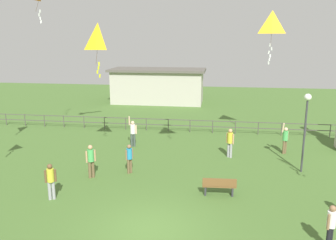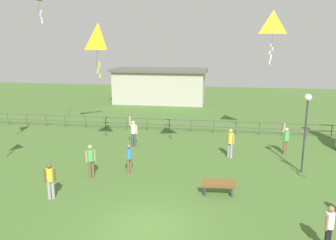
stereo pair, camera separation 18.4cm
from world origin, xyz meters
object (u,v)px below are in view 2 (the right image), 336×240
at_px(person_0, 133,131).
at_px(person_6, 129,157).
at_px(person_7, 91,159).
at_px(person_2, 50,179).
at_px(lamppost, 307,116).
at_px(kite_2, 99,39).
at_px(person_3, 329,225).
at_px(person_4, 230,141).
at_px(person_5, 286,139).
at_px(park_bench, 218,186).
at_px(kite_1, 273,24).

relative_size(person_0, person_6, 1.29).
bearing_deg(person_7, person_2, -107.93).
bearing_deg(lamppost, person_6, -170.49).
height_order(person_6, kite_2, kite_2).
distance_m(person_0, person_7, 5.49).
bearing_deg(person_3, person_0, 132.22).
distance_m(lamppost, person_4, 4.60).
xyz_separation_m(person_2, person_5, (11.18, 7.96, 0.03)).
distance_m(person_3, person_4, 9.41).
xyz_separation_m(park_bench, person_0, (-5.58, 6.60, 0.54)).
xyz_separation_m(person_4, person_6, (-5.23, -3.29, -0.11)).
bearing_deg(kite_2, lamppost, -2.73).
bearing_deg(lamppost, person_0, 162.70).
height_order(person_3, kite_1, kite_1).
xyz_separation_m(person_5, person_7, (-10.34, -5.35, 0.02)).
xyz_separation_m(person_5, person_6, (-8.57, -4.49, -0.08)).
relative_size(kite_1, kite_2, 1.13).
bearing_deg(park_bench, lamppost, 39.30).
bearing_deg(kite_2, person_7, -83.22).
height_order(person_4, person_7, person_4).
bearing_deg(person_4, kite_2, -170.20).
xyz_separation_m(lamppost, kite_2, (-11.04, 0.53, 3.82)).
distance_m(lamppost, person_6, 9.31).
distance_m(park_bench, person_2, 7.40).
distance_m(person_0, person_3, 13.74).
height_order(person_0, person_3, person_0).
bearing_deg(park_bench, person_2, -168.71).
bearing_deg(person_3, park_bench, 135.57).
distance_m(kite_1, kite_2, 10.70).
xyz_separation_m(person_4, kite_1, (2.38, 3.14, 6.75)).
relative_size(person_2, person_4, 0.94).
bearing_deg(kite_1, kite_2, -155.59).
bearing_deg(person_3, person_5, 88.38).
xyz_separation_m(person_0, kite_2, (-1.16, -2.55, 5.87)).
xyz_separation_m(park_bench, person_2, (-7.24, -1.45, 0.48)).
distance_m(lamppost, person_7, 11.15).
distance_m(person_3, kite_1, 13.87).
xyz_separation_m(person_2, person_4, (7.84, 6.76, 0.06)).
height_order(lamppost, person_2, lamppost).
xyz_separation_m(person_0, person_2, (-1.66, -8.04, -0.07)).
distance_m(park_bench, person_5, 7.63).
height_order(person_2, kite_1, kite_1).
relative_size(person_7, kite_1, 0.52).
bearing_deg(kite_1, lamppost, -74.98).
height_order(kite_1, kite_2, kite_1).
bearing_deg(park_bench, kite_1, 70.61).
relative_size(person_0, kite_1, 0.61).
height_order(park_bench, person_5, person_5).
bearing_deg(person_7, kite_2, 96.78).
xyz_separation_m(person_4, person_5, (3.34, 1.20, -0.03)).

